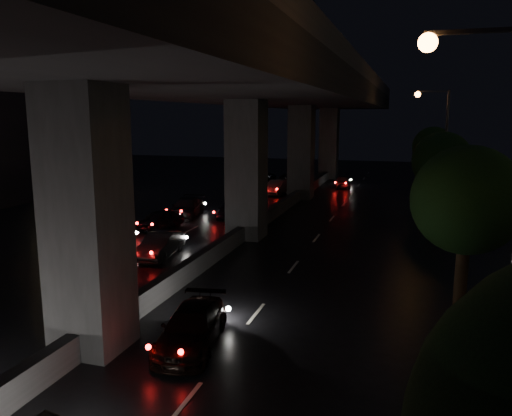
% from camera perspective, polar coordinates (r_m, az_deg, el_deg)
% --- Properties ---
extents(ground, '(120.00, 120.00, 0.00)m').
position_cam_1_polar(ground, '(25.12, -4.67, -5.94)').
color(ground, black).
rests_on(ground, ground).
extents(viaduct, '(12.00, 80.00, 10.50)m').
position_cam_1_polar(viaduct, '(28.83, -1.12, 12.97)').
color(viaduct, '#2E2E30').
rests_on(viaduct, ground).
extents(median_barrier, '(0.45, 70.00, 0.85)m').
position_cam_1_polar(median_barrier, '(29.56, -1.07, -2.55)').
color(median_barrier, '#2E2E30').
rests_on(median_barrier, ground).
extents(building_left, '(12.00, 24.00, 11.00)m').
position_cam_1_polar(building_left, '(51.94, -26.98, 7.58)').
color(building_left, black).
rests_on(building_left, ground).
extents(tree_b, '(3.80, 3.80, 6.12)m').
position_cam_1_polar(tree_b, '(18.66, 22.97, 0.76)').
color(tree_b, black).
rests_on(tree_b, ground).
extents(tree_c, '(3.80, 3.80, 6.12)m').
position_cam_1_polar(tree_c, '(34.51, 20.49, 5.01)').
color(tree_c, black).
rests_on(tree_c, ground).
extents(tree_d, '(3.80, 3.80, 6.12)m').
position_cam_1_polar(tree_d, '(50.45, 19.56, 6.57)').
color(tree_d, black).
rests_on(tree_d, ground).
extents(streetlight_near, '(2.52, 0.44, 9.00)m').
position_cam_1_polar(streetlight_near, '(12.56, 25.84, 2.95)').
color(streetlight_near, '#2D2D33').
rests_on(streetlight_near, ground).
extents(streetlight_far, '(2.52, 0.44, 9.00)m').
position_cam_1_polar(streetlight_far, '(40.40, 20.14, 7.80)').
color(streetlight_far, '#2D2D33').
rests_on(streetlight_far, ground).
extents(car_3, '(2.35, 4.35, 1.20)m').
position_cam_1_polar(car_3, '(16.05, -7.37, -13.41)').
color(car_3, black).
rests_on(car_3, ground).
extents(car_4, '(2.33, 4.16, 1.30)m').
position_cam_1_polar(car_4, '(27.45, -16.63, -3.53)').
color(car_4, black).
rests_on(car_4, ground).
extents(car_5, '(1.67, 3.91, 1.25)m').
position_cam_1_polar(car_5, '(25.91, -10.87, -4.15)').
color(car_5, black).
rests_on(car_5, ground).
extents(car_6, '(2.30, 3.83, 1.22)m').
position_cam_1_polar(car_6, '(32.19, -11.00, -1.33)').
color(car_6, black).
rests_on(car_6, ground).
extents(car_7, '(2.52, 4.78, 1.32)m').
position_cam_1_polar(car_7, '(35.90, -7.96, 0.05)').
color(car_7, black).
rests_on(car_7, ground).
extents(car_8, '(1.87, 3.59, 1.17)m').
position_cam_1_polar(car_8, '(35.21, -3.05, -0.19)').
color(car_8, black).
rests_on(car_8, ground).
extents(car_9, '(1.48, 3.95, 1.29)m').
position_cam_1_polar(car_9, '(46.00, 2.37, 2.39)').
color(car_9, '#615754').
rests_on(car_9, ground).
extents(car_10, '(2.79, 4.97, 1.31)m').
position_cam_1_polar(car_10, '(50.46, 3.66, 3.11)').
color(car_10, black).
rests_on(car_10, ground).
extents(car_11, '(2.74, 4.30, 1.10)m').
position_cam_1_polar(car_11, '(54.05, 0.58, 3.51)').
color(car_11, black).
rests_on(car_11, ground).
extents(car_12, '(2.00, 3.74, 1.21)m').
position_cam_1_polar(car_12, '(50.89, 9.90, 2.98)').
color(car_12, slate).
rests_on(car_12, ground).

